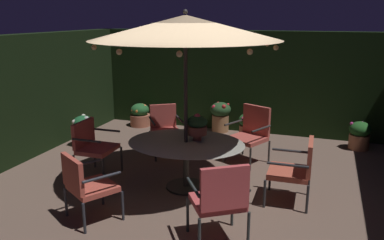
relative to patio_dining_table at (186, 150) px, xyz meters
name	(u,v)px	position (x,y,z in m)	size (l,w,h in m)	color
ground_plane	(191,195)	(0.15, -0.20, -0.63)	(7.23, 7.65, 0.02)	brown
hedge_backdrop_rear	(244,82)	(0.15, 3.47, 0.52)	(7.23, 0.30, 2.27)	black
patio_dining_table	(186,150)	(0.00, 0.00, 0.00)	(1.80, 1.45, 0.74)	#32312B
patio_umbrella	(185,28)	(0.00, 0.00, 1.81)	(2.74, 2.74, 2.68)	#2F2E2D
centerpiece_planter	(197,125)	(0.13, 0.14, 0.36)	(0.31, 0.31, 0.42)	#A66046
patio_chair_north	(251,131)	(0.72, 1.48, -0.06)	(0.82, 0.80, 1.01)	#2F2E2C
patio_chair_northeast	(165,127)	(-0.91, 1.36, -0.09)	(0.81, 0.83, 0.93)	#2A292C
patio_chair_east	(92,144)	(-1.63, -0.03, -0.07)	(0.57, 0.66, 0.92)	#302F2F
patio_chair_southeast	(86,183)	(-0.87, -1.38, -0.09)	(0.80, 0.79, 0.91)	#282B33
patio_chair_south	(220,197)	(0.91, -1.36, -0.02)	(0.81, 0.80, 1.02)	#292F30
patio_chair_southwest	(296,167)	(1.64, 0.03, -0.09)	(0.62, 0.64, 0.93)	#292A2C
potted_plant_front_corner	(220,115)	(-0.30, 3.17, -0.24)	(0.47, 0.47, 0.68)	#9E6D47
potted_plant_left_far	(248,125)	(0.41, 2.88, -0.34)	(0.43, 0.43, 0.54)	#B25C3F
potted_plant_back_right	(166,117)	(-1.51, 2.83, -0.31)	(0.38, 0.39, 0.57)	tan
potted_plant_left_near	(140,115)	(-2.26, 2.99, -0.36)	(0.48, 0.48, 0.55)	#AB5F47
potted_plant_back_left	(360,135)	(2.65, 2.85, -0.33)	(0.42, 0.42, 0.56)	#B16D4A
potted_plant_back_center	(83,130)	(-2.68, 1.25, -0.28)	(0.41, 0.41, 0.63)	tan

